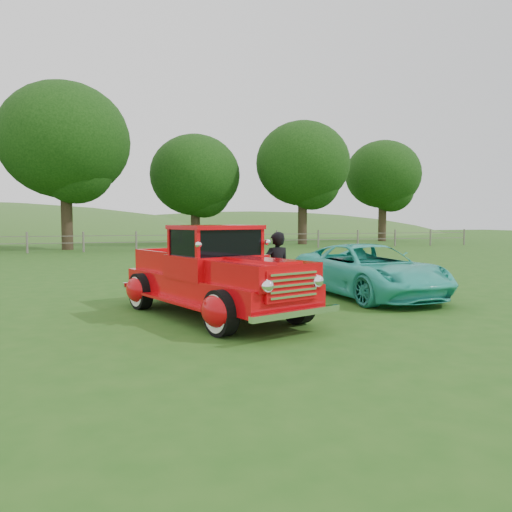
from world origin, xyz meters
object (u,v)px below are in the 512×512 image
object	(u,v)px
tree_far_east	(383,175)
teal_sedan	(368,270)
tree_near_west	(65,141)
man	(276,270)
tree_mid_east	(303,164)
red_pickup	(214,276)
tree_near_east	(195,175)

from	to	relation	value
tree_far_east	teal_sedan	xyz separation A→B (m)	(-18.08, -27.95, -5.22)
tree_near_west	man	xyz separation A→B (m)	(5.20, -23.82, -5.98)
tree_mid_east	teal_sedan	xyz separation A→B (m)	(-9.08, -24.95, -5.53)
tree_mid_east	tree_far_east	bearing A→B (deg)	18.43
teal_sedan	man	world-z (taller)	man
tree_near_west	red_pickup	size ratio (longest dim) A/B	1.97
tree_near_west	red_pickup	bearing A→B (deg)	-81.19
tree_mid_east	tree_far_east	size ratio (longest dim) A/B	1.07
tree_near_west	tree_far_east	size ratio (longest dim) A/B	1.18
tree_near_west	red_pickup	distance (m)	25.23
tree_mid_east	man	world-z (taller)	tree_mid_east
red_pickup	teal_sedan	xyz separation A→B (m)	(4.17, 1.27, -0.15)
tree_mid_east	teal_sedan	distance (m)	27.12
tree_far_east	man	world-z (taller)	tree_far_east
tree_far_east	red_pickup	distance (m)	37.07
tree_far_east	red_pickup	bearing A→B (deg)	-127.29
tree_near_east	tree_mid_east	size ratio (longest dim) A/B	0.88
teal_sedan	tree_mid_east	bearing A→B (deg)	66.47
tree_near_east	red_pickup	distance (m)	29.04
tree_near_east	tree_near_west	bearing A→B (deg)	-156.04
teal_sedan	man	bearing A→B (deg)	-165.88
tree_near_east	teal_sedan	size ratio (longest dim) A/B	1.80
tree_near_west	tree_far_east	world-z (taller)	tree_near_west
tree_far_east	man	distance (m)	35.90
man	teal_sedan	bearing A→B (deg)	-168.77
tree_near_east	man	distance (m)	28.42
tree_near_east	teal_sedan	world-z (taller)	tree_near_east
red_pickup	man	xyz separation A→B (m)	(1.44, 0.40, 0.02)
tree_mid_east	teal_sedan	size ratio (longest dim) A/B	2.04
tree_near_west	teal_sedan	size ratio (longest dim) A/B	2.25
tree_far_east	red_pickup	world-z (taller)	tree_far_east
red_pickup	teal_sedan	distance (m)	4.36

